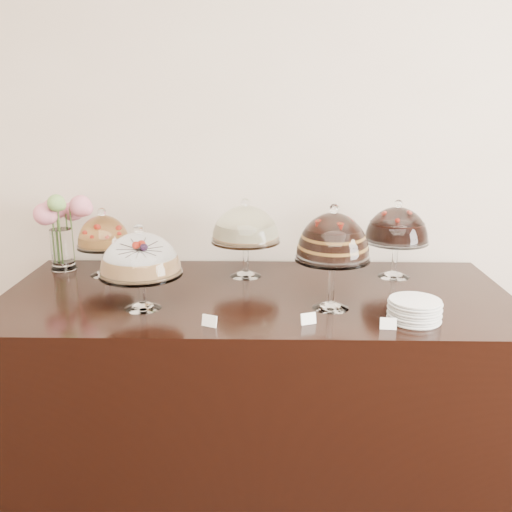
{
  "coord_description": "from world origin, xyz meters",
  "views": [
    {
      "loc": [
        -0.28,
        0.1,
        1.71
      ],
      "look_at": [
        -0.33,
        2.4,
        1.08
      ],
      "focal_mm": 40.0,
      "sensor_mm": 36.0,
      "label": 1
    }
  ],
  "objects_px": {
    "cake_stand_choco_layer": "(333,240)",
    "cake_stand_fruit_tart": "(103,235)",
    "flower_vase": "(62,222)",
    "display_counter": "(256,386)",
    "cake_stand_sugar_sponge": "(140,258)",
    "cake_stand_cheesecake": "(246,227)",
    "cake_stand_dark_choco": "(397,228)",
    "plate_stack": "(414,310)"
  },
  "relations": [
    {
      "from": "cake_stand_dark_choco",
      "to": "cake_stand_cheesecake",
      "type": "bearing_deg",
      "value": -179.64
    },
    {
      "from": "cake_stand_sugar_sponge",
      "to": "plate_stack",
      "type": "xyz_separation_m",
      "value": [
        1.06,
        -0.11,
        -0.17
      ]
    },
    {
      "from": "plate_stack",
      "to": "flower_vase",
      "type": "bearing_deg",
      "value": 156.93
    },
    {
      "from": "display_counter",
      "to": "cake_stand_sugar_sponge",
      "type": "distance_m",
      "value": 0.83
    },
    {
      "from": "cake_stand_choco_layer",
      "to": "flower_vase",
      "type": "xyz_separation_m",
      "value": [
        -1.26,
        0.53,
        -0.05
      ]
    },
    {
      "from": "flower_vase",
      "to": "plate_stack",
      "type": "height_order",
      "value": "flower_vase"
    },
    {
      "from": "display_counter",
      "to": "plate_stack",
      "type": "distance_m",
      "value": 0.84
    },
    {
      "from": "cake_stand_dark_choco",
      "to": "flower_vase",
      "type": "xyz_separation_m",
      "value": [
        -1.61,
        0.1,
        -0.0
      ]
    },
    {
      "from": "cake_stand_dark_choco",
      "to": "cake_stand_choco_layer",
      "type": "bearing_deg",
      "value": -128.76
    },
    {
      "from": "cake_stand_sugar_sponge",
      "to": "cake_stand_fruit_tart",
      "type": "height_order",
      "value": "cake_stand_sugar_sponge"
    },
    {
      "from": "display_counter",
      "to": "cake_stand_sugar_sponge",
      "type": "bearing_deg",
      "value": -156.54
    },
    {
      "from": "display_counter",
      "to": "cake_stand_cheesecake",
      "type": "height_order",
      "value": "cake_stand_cheesecake"
    },
    {
      "from": "cake_stand_choco_layer",
      "to": "cake_stand_dark_choco",
      "type": "height_order",
      "value": "cake_stand_choco_layer"
    },
    {
      "from": "display_counter",
      "to": "cake_stand_fruit_tart",
      "type": "xyz_separation_m",
      "value": [
        -0.73,
        0.25,
        0.65
      ]
    },
    {
      "from": "cake_stand_cheesecake",
      "to": "cake_stand_dark_choco",
      "type": "bearing_deg",
      "value": 0.36
    },
    {
      "from": "cake_stand_choco_layer",
      "to": "cake_stand_fruit_tart",
      "type": "bearing_deg",
      "value": 157.22
    },
    {
      "from": "cake_stand_fruit_tart",
      "to": "flower_vase",
      "type": "bearing_deg",
      "value": 156.26
    },
    {
      "from": "cake_stand_sugar_sponge",
      "to": "cake_stand_choco_layer",
      "type": "bearing_deg",
      "value": 1.29
    },
    {
      "from": "display_counter",
      "to": "cake_stand_dark_choco",
      "type": "xyz_separation_m",
      "value": [
        0.65,
        0.25,
        0.69
      ]
    },
    {
      "from": "cake_stand_choco_layer",
      "to": "cake_stand_cheesecake",
      "type": "relative_size",
      "value": 1.14
    },
    {
      "from": "cake_stand_cheesecake",
      "to": "flower_vase",
      "type": "distance_m",
      "value": 0.91
    },
    {
      "from": "display_counter",
      "to": "cake_stand_fruit_tart",
      "type": "distance_m",
      "value": 1.0
    },
    {
      "from": "cake_stand_sugar_sponge",
      "to": "cake_stand_fruit_tart",
      "type": "bearing_deg",
      "value": 121.31
    },
    {
      "from": "cake_stand_cheesecake",
      "to": "flower_vase",
      "type": "height_order",
      "value": "flower_vase"
    },
    {
      "from": "cake_stand_dark_choco",
      "to": "plate_stack",
      "type": "height_order",
      "value": "cake_stand_dark_choco"
    },
    {
      "from": "display_counter",
      "to": "cake_stand_dark_choco",
      "type": "relative_size",
      "value": 5.96
    },
    {
      "from": "cake_stand_cheesecake",
      "to": "cake_stand_choco_layer",
      "type": "bearing_deg",
      "value": -49.87
    },
    {
      "from": "cake_stand_choco_layer",
      "to": "cake_stand_dark_choco",
      "type": "distance_m",
      "value": 0.55
    },
    {
      "from": "cake_stand_dark_choco",
      "to": "cake_stand_sugar_sponge",
      "type": "bearing_deg",
      "value": -157.94
    },
    {
      "from": "cake_stand_sugar_sponge",
      "to": "cake_stand_dark_choco",
      "type": "bearing_deg",
      "value": 22.06
    },
    {
      "from": "cake_stand_sugar_sponge",
      "to": "flower_vase",
      "type": "bearing_deg",
      "value": 132.4
    },
    {
      "from": "cake_stand_cheesecake",
      "to": "plate_stack",
      "type": "distance_m",
      "value": 0.89
    },
    {
      "from": "cake_stand_dark_choco",
      "to": "cake_stand_fruit_tart",
      "type": "bearing_deg",
      "value": 179.87
    },
    {
      "from": "cake_stand_fruit_tart",
      "to": "plate_stack",
      "type": "distance_m",
      "value": 1.46
    },
    {
      "from": "cake_stand_sugar_sponge",
      "to": "plate_stack",
      "type": "relative_size",
      "value": 1.75
    },
    {
      "from": "cake_stand_choco_layer",
      "to": "flower_vase",
      "type": "relative_size",
      "value": 1.1
    },
    {
      "from": "display_counter",
      "to": "plate_stack",
      "type": "bearing_deg",
      "value": -27.19
    },
    {
      "from": "cake_stand_dark_choco",
      "to": "cake_stand_fruit_tart",
      "type": "relative_size",
      "value": 1.14
    },
    {
      "from": "cake_stand_cheesecake",
      "to": "cake_stand_dark_choco",
      "type": "relative_size",
      "value": 1.01
    },
    {
      "from": "cake_stand_sugar_sponge",
      "to": "flower_vase",
      "type": "xyz_separation_m",
      "value": [
        -0.5,
        0.55,
        0.02
      ]
    },
    {
      "from": "cake_stand_choco_layer",
      "to": "plate_stack",
      "type": "xyz_separation_m",
      "value": [
        0.3,
        -0.13,
        -0.24
      ]
    },
    {
      "from": "cake_stand_cheesecake",
      "to": "plate_stack",
      "type": "xyz_separation_m",
      "value": [
        0.66,
        -0.56,
        -0.2
      ]
    }
  ]
}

